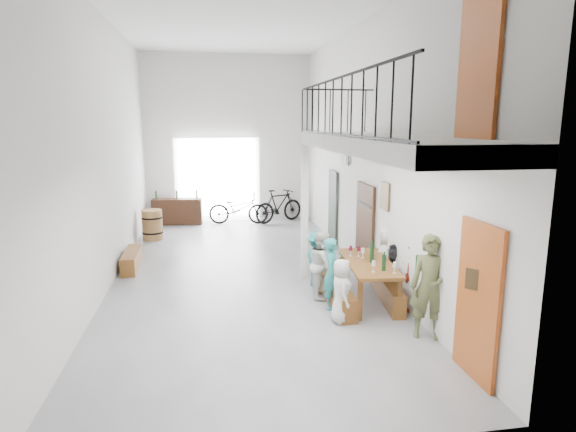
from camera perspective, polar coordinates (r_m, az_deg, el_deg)
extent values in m
plane|color=slate|center=(10.85, -5.35, -6.82)|extent=(12.00, 12.00, 0.00)
plane|color=silver|center=(16.33, -7.06, 9.02)|extent=(5.50, 0.00, 5.50)
plane|color=silver|center=(4.40, -0.36, 3.37)|extent=(5.50, 0.00, 5.50)
plane|color=silver|center=(10.53, -20.86, 7.21)|extent=(0.00, 12.00, 12.00)
plane|color=silver|center=(10.88, 9.12, 7.90)|extent=(0.00, 12.00, 12.00)
plane|color=white|center=(10.55, -5.94, 22.91)|extent=(12.00, 12.00, 0.00)
cube|color=white|center=(16.36, -8.35, 4.24)|extent=(2.80, 0.08, 2.80)
cube|color=#9D4517|center=(6.78, 21.57, -9.45)|extent=(0.06, 0.95, 2.10)
cube|color=#3B2012|center=(10.82, 9.08, -1.48)|extent=(0.06, 1.10, 2.00)
cube|color=#2C362C|center=(13.45, 5.34, 1.09)|extent=(0.06, 0.80, 2.00)
cube|color=#9D4517|center=(6.76, 21.70, 16.82)|extent=(0.06, 0.90, 1.95)
cube|color=#45331B|center=(9.64, 11.41, 2.33)|extent=(0.04, 0.45, 0.55)
cylinder|color=white|center=(12.03, 7.08, 6.59)|extent=(0.04, 0.28, 0.28)
cube|color=silver|center=(7.60, 11.42, 8.35)|extent=(1.50, 5.60, 0.25)
cube|color=black|center=(7.39, 6.21, 16.03)|extent=(0.03, 5.60, 0.03)
cube|color=black|center=(7.37, 6.07, 9.59)|extent=(0.03, 5.60, 0.03)
cube|color=black|center=(10.26, 5.99, 14.67)|extent=(1.50, 0.03, 0.03)
cube|color=silver|center=(10.23, 1.96, 0.43)|extent=(0.14, 0.14, 2.88)
cube|color=brown|center=(9.08, 9.59, -5.53)|extent=(0.99, 2.02, 0.06)
cube|color=brown|center=(8.36, 8.53, -9.84)|extent=(0.07, 0.07, 0.73)
cube|color=brown|center=(8.52, 13.00, -9.60)|extent=(0.07, 0.07, 0.73)
cube|color=brown|center=(9.91, 6.54, -6.39)|extent=(0.07, 0.07, 0.73)
cube|color=brown|center=(10.05, 10.32, -6.26)|extent=(0.07, 0.07, 0.73)
cube|color=brown|center=(9.03, 5.80, -9.22)|extent=(0.31, 1.81, 0.42)
cube|color=brown|center=(9.36, 11.67, -8.63)|extent=(0.46, 1.84, 0.42)
cylinder|color=black|center=(9.29, 9.91, -3.84)|extent=(0.07, 0.07, 0.35)
cylinder|color=black|center=(9.14, 9.94, -4.10)|extent=(0.07, 0.07, 0.35)
cylinder|color=black|center=(8.98, 9.93, -4.37)|extent=(0.07, 0.07, 0.35)
cylinder|color=black|center=(8.54, 11.32, -5.24)|extent=(0.07, 0.07, 0.35)
cube|color=brown|center=(11.70, -18.02, -4.97)|extent=(0.33, 1.44, 0.40)
cylinder|color=#916034|center=(14.29, -15.78, -1.01)|extent=(0.58, 0.58, 0.86)
cylinder|color=black|center=(14.34, -15.73, -1.85)|extent=(0.59, 0.59, 0.05)
cylinder|color=black|center=(14.25, -15.83, -0.16)|extent=(0.59, 0.59, 0.05)
cube|color=#3B2012|center=(16.25, -12.99, 0.53)|extent=(1.62, 0.54, 0.84)
cylinder|color=black|center=(16.24, -15.35, 2.42)|extent=(0.06, 0.06, 0.28)
cylinder|color=black|center=(16.20, -13.06, 2.51)|extent=(0.06, 0.06, 0.28)
cylinder|color=black|center=(16.14, -10.77, 2.57)|extent=(0.06, 0.06, 0.28)
imported|color=silver|center=(8.21, 6.35, -8.81)|extent=(0.40, 0.57, 1.10)
imported|color=teal|center=(8.76, 5.24, -6.78)|extent=(0.48, 0.56, 1.30)
imported|color=silver|center=(9.29, 4.07, -5.73)|extent=(0.59, 0.71, 1.30)
imported|color=teal|center=(9.83, 3.40, -5.17)|extent=(0.57, 0.82, 1.16)
imported|color=#AC2C1D|center=(8.92, 14.51, -6.95)|extent=(0.46, 0.78, 1.25)
imported|color=black|center=(9.47, 12.49, -6.35)|extent=(0.54, 1.04, 1.07)
imported|color=silver|center=(9.91, 11.66, -4.91)|extent=(0.63, 0.74, 1.28)
imported|color=#505731|center=(7.83, 16.46, -8.07)|extent=(0.71, 0.59, 1.65)
imported|color=#1D4B17|center=(11.52, 6.79, -4.73)|extent=(0.41, 0.37, 0.41)
imported|color=black|center=(15.94, -5.89, 0.89)|extent=(2.03, 0.95, 1.02)
imported|color=black|center=(16.11, -1.09, 1.22)|extent=(1.89, 1.31, 1.12)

